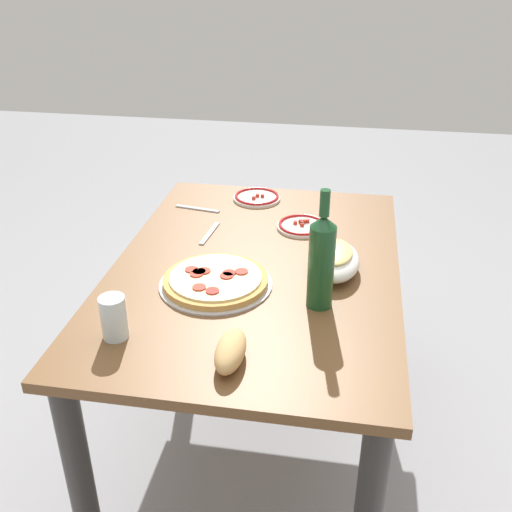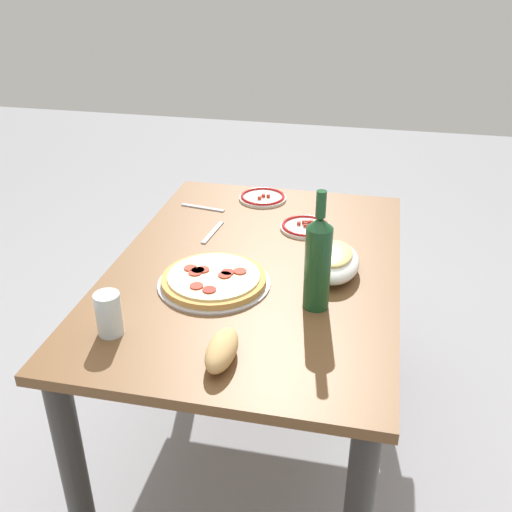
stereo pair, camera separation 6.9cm
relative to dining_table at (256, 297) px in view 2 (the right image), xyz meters
The scene contains 11 objects.
ground_plane 0.58m from the dining_table, ahead, with size 8.00×8.00×0.00m, color gray.
dining_table is the anchor object (origin of this frame).
pepperoni_pizza 0.21m from the dining_table, 34.44° to the right, with size 0.32×0.32×0.03m.
baked_pasta_dish 0.28m from the dining_table, 89.16° to the left, with size 0.24×0.15×0.08m.
wine_bottle 0.38m from the dining_table, 47.14° to the left, with size 0.07×0.07×0.33m.
water_glass 0.54m from the dining_table, 33.86° to the right, with size 0.07×0.07×0.11m, color silver.
side_plate_near 0.52m from the dining_table, behind, with size 0.18×0.18×0.02m.
side_plate_far 0.33m from the dining_table, 158.14° to the left, with size 0.17×0.17×0.02m.
bread_loaf 0.49m from the dining_table, ahead, with size 0.16×0.07×0.06m, color tan.
fork_left 0.29m from the dining_table, 134.18° to the right, with size 0.17×0.02×0.01m, color #B7B7BC.
fork_right 0.48m from the dining_table, 143.19° to the right, with size 0.17×0.02×0.01m, color #B7B7BC.
Camera 2 is at (1.54, 0.33, 1.58)m, focal length 41.75 mm.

